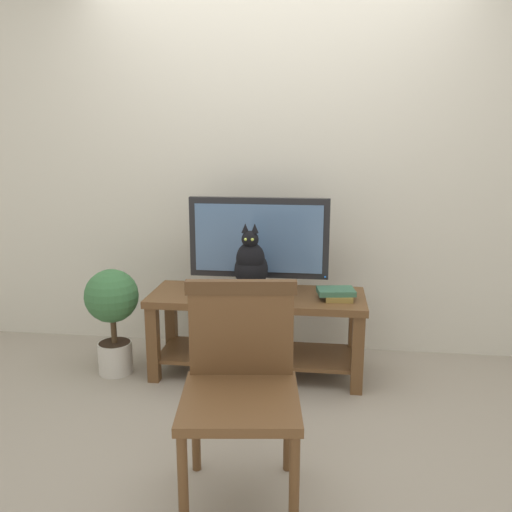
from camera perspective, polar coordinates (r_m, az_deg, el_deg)
name	(u,v)px	position (r m, az deg, el deg)	size (l,w,h in m)	color
ground_plane	(255,412)	(3.05, -0.15, -16.49)	(12.00, 12.00, 0.00)	gray
back_wall	(274,150)	(3.70, 1.98, 11.34)	(7.00, 0.12, 2.80)	beige
tv_stand	(257,319)	(3.36, 0.11, -6.79)	(1.34, 0.49, 0.53)	brown
tv	(259,242)	(3.32, 0.30, 1.54)	(0.88, 0.20, 0.59)	black
media_box	(251,293)	(3.21, -0.51, -4.01)	(0.39, 0.29, 0.07)	#2D2D30
cat	(251,265)	(3.15, -0.53, -0.93)	(0.20, 0.34, 0.40)	black
wooden_chair	(241,375)	(2.25, -1.68, -12.67)	(0.53, 0.53, 0.90)	brown
book_stack	(337,294)	(3.24, 8.73, -4.04)	(0.24, 0.19, 0.06)	olive
potted_plant	(112,309)	(3.47, -15.22, -5.55)	(0.34, 0.34, 0.68)	beige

